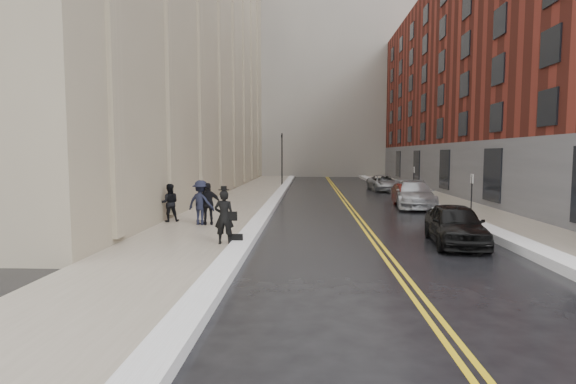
# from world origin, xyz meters

# --- Properties ---
(ground) EXTENTS (160.00, 160.00, 0.00)m
(ground) POSITION_xyz_m (0.00, 0.00, 0.00)
(ground) COLOR black
(ground) RESTS_ON ground
(sidewalk_left) EXTENTS (4.00, 64.00, 0.15)m
(sidewalk_left) POSITION_xyz_m (-4.50, 16.00, 0.07)
(sidewalk_left) COLOR gray
(sidewalk_left) RESTS_ON ground
(sidewalk_right) EXTENTS (3.00, 64.00, 0.15)m
(sidewalk_right) POSITION_xyz_m (9.00, 16.00, 0.07)
(sidewalk_right) COLOR gray
(sidewalk_right) RESTS_ON ground
(lane_stripe_a) EXTENTS (0.12, 64.00, 0.01)m
(lane_stripe_a) POSITION_xyz_m (2.38, 16.00, 0.00)
(lane_stripe_a) COLOR gold
(lane_stripe_a) RESTS_ON ground
(lane_stripe_b) EXTENTS (0.12, 64.00, 0.01)m
(lane_stripe_b) POSITION_xyz_m (2.62, 16.00, 0.00)
(lane_stripe_b) COLOR gold
(lane_stripe_b) RESTS_ON ground
(snow_ridge_left) EXTENTS (0.70, 60.80, 0.26)m
(snow_ridge_left) POSITION_xyz_m (-2.20, 16.00, 0.13)
(snow_ridge_left) COLOR white
(snow_ridge_left) RESTS_ON ground
(snow_ridge_right) EXTENTS (0.85, 60.80, 0.30)m
(snow_ridge_right) POSITION_xyz_m (7.15, 16.00, 0.15)
(snow_ridge_right) COLOR white
(snow_ridge_right) RESTS_ON ground
(building_right) EXTENTS (14.00, 50.00, 18.00)m
(building_right) POSITION_xyz_m (17.50, 23.00, 9.00)
(building_right) COLOR maroon
(building_right) RESTS_ON ground
(tower_far_center) EXTENTS (28.00, 16.00, 52.00)m
(tower_far_center) POSITION_xyz_m (1.00, 56.00, 26.00)
(tower_far_center) COLOR gray
(tower_far_center) RESTS_ON ground
(tower_far_right) EXTENTS (22.00, 18.00, 44.00)m
(tower_far_right) POSITION_xyz_m (14.00, 66.00, 22.00)
(tower_far_right) COLOR slate
(tower_far_right) RESTS_ON ground
(tower_far_left) EXTENTS (22.00, 18.00, 60.00)m
(tower_far_left) POSITION_xyz_m (-12.00, 72.00, 30.00)
(tower_far_left) COLOR slate
(tower_far_left) RESTS_ON ground
(traffic_signal) EXTENTS (0.18, 0.15, 5.20)m
(traffic_signal) POSITION_xyz_m (-2.60, 30.00, 3.08)
(traffic_signal) COLOR black
(traffic_signal) RESTS_ON ground
(parking_sign_near) EXTENTS (0.06, 0.35, 2.23)m
(parking_sign_near) POSITION_xyz_m (7.90, 8.00, 1.36)
(parking_sign_near) COLOR black
(parking_sign_near) RESTS_ON ground
(parking_sign_far) EXTENTS (0.06, 0.35, 2.23)m
(parking_sign_far) POSITION_xyz_m (7.90, 20.00, 1.36)
(parking_sign_far) COLOR black
(parking_sign_far) RESTS_ON ground
(car_black) EXTENTS (2.13, 4.39, 1.44)m
(car_black) POSITION_xyz_m (5.20, 1.91, 0.72)
(car_black) COLOR black
(car_black) RESTS_ON ground
(car_maroon) EXTENTS (1.46, 4.20, 1.38)m
(car_maroon) POSITION_xyz_m (6.07, 13.08, 0.69)
(car_maroon) COLOR #44100C
(car_maroon) RESTS_ON ground
(car_silver_near) EXTENTS (2.74, 5.58, 1.56)m
(car_silver_near) POSITION_xyz_m (6.33, 13.05, 0.78)
(car_silver_near) COLOR #A9ACB1
(car_silver_near) RESTS_ON ground
(car_silver_far) EXTENTS (2.64, 5.07, 1.36)m
(car_silver_far) POSITION_xyz_m (6.57, 25.20, 0.68)
(car_silver_far) COLOR #A0A3A8
(car_silver_far) RESTS_ON ground
(pedestrian_main) EXTENTS (0.67, 0.44, 1.83)m
(pedestrian_main) POSITION_xyz_m (-2.80, 0.94, 1.07)
(pedestrian_main) COLOR black
(pedestrian_main) RESTS_ON sidewalk_left
(pedestrian_a) EXTENTS (0.99, 0.87, 1.71)m
(pedestrian_a) POSITION_xyz_m (-6.20, 5.80, 1.00)
(pedestrian_a) COLOR black
(pedestrian_a) RESTS_ON sidewalk_left
(pedestrian_b) EXTENTS (1.41, 1.09, 1.91)m
(pedestrian_b) POSITION_xyz_m (-4.58, 5.01, 1.11)
(pedestrian_b) COLOR black
(pedestrian_b) RESTS_ON sidewalk_left
(pedestrian_c) EXTENTS (1.13, 0.66, 1.81)m
(pedestrian_c) POSITION_xyz_m (-4.24, 4.96, 1.05)
(pedestrian_c) COLOR black
(pedestrian_c) RESTS_ON sidewalk_left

